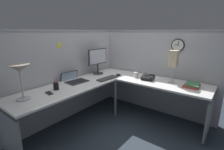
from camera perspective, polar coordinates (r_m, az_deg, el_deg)
ground_plane at (r=3.04m, az=1.81°, el=-15.79°), size 6.80×6.80×0.00m
cubicle_wall_back at (r=3.06m, az=-15.54°, el=0.02°), size 2.57×0.12×1.58m
cubicle_wall_right at (r=3.34m, az=14.45°, el=1.30°), size 0.12×2.37×1.58m
desk at (r=2.63m, az=0.91°, el=-5.54°), size 2.35×2.15×0.73m
monitor at (r=3.23m, az=-5.02°, el=5.45°), size 0.46×0.20×0.50m
laptop at (r=2.88m, az=-13.19°, el=-1.56°), size 0.37×0.40×0.22m
keyboard at (r=2.93m, az=-1.57°, el=-1.15°), size 0.44×0.16×0.02m
computer_mouse at (r=3.15m, az=2.23°, el=0.10°), size 0.06×0.10×0.03m
desk_lamp_dome at (r=2.24m, az=-29.49°, el=1.18°), size 0.24×0.24×0.44m
pen_cup at (r=2.52m, az=-18.89°, el=-3.70°), size 0.08×0.08×0.18m
cell_phone at (r=2.41m, az=-21.05°, el=-5.89°), size 0.09×0.15×0.01m
office_phone at (r=2.94m, az=12.48°, el=-0.93°), size 0.21×0.22×0.11m
book_stack at (r=2.81m, az=26.06°, el=-3.20°), size 0.30×0.23×0.04m
desk_lamp_paper at (r=2.82m, az=20.60°, el=5.05°), size 0.13×0.13×0.53m
coffee_mug at (r=3.04m, az=8.21°, el=0.05°), size 0.08×0.08×0.10m
wall_clock at (r=3.07m, az=21.94°, el=9.55°), size 0.04×0.22×0.22m
pinned_note_leftmost at (r=2.85m, az=-17.87°, el=9.88°), size 0.09×0.00×0.08m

